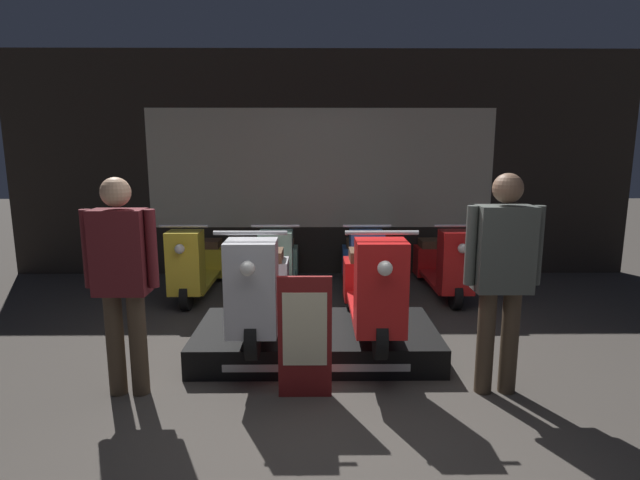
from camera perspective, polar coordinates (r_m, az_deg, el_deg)
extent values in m
plane|color=#423D38|center=(3.84, 0.71, -18.22)|extent=(30.00, 30.00, 0.00)
cube|color=#28231E|center=(7.28, 0.08, 8.55)|extent=(9.02, 0.08, 3.20)
cube|color=beige|center=(7.24, 0.09, 8.15)|extent=(4.96, 0.01, 1.70)
cube|color=black|center=(4.62, -0.43, -11.36)|extent=(2.15, 1.12, 0.25)
cube|color=silver|center=(4.11, -0.42, -14.44)|extent=(1.51, 0.01, 0.06)
cylinder|color=black|center=(3.90, -7.69, -10.92)|extent=(0.09, 0.35, 0.35)
cylinder|color=black|center=(5.20, -5.82, -5.40)|extent=(0.09, 0.35, 0.35)
cube|color=#BCBCC1|center=(4.55, -6.61, -7.85)|extent=(0.36, 1.27, 0.05)
cube|color=#BCBCC1|center=(3.80, -7.78, -5.44)|extent=(0.38, 0.32, 0.72)
cube|color=#BCBCC1|center=(5.15, -5.87, -4.50)|extent=(0.40, 0.37, 0.41)
cube|color=brown|center=(5.08, -5.93, -1.74)|extent=(0.29, 0.34, 0.11)
cylinder|color=silver|center=(3.70, -7.96, 0.81)|extent=(0.54, 0.03, 0.03)
sphere|color=white|center=(3.54, -8.30, -3.26)|extent=(0.11, 0.11, 0.11)
cylinder|color=black|center=(3.90, 6.85, -10.89)|extent=(0.09, 0.35, 0.35)
cylinder|color=black|center=(5.20, 4.93, -5.38)|extent=(0.09, 0.35, 0.35)
cube|color=red|center=(4.55, 5.74, -7.83)|extent=(0.36, 1.27, 0.05)
cube|color=red|center=(3.81, 6.92, -5.42)|extent=(0.38, 0.32, 0.72)
cube|color=red|center=(5.15, 4.97, -4.48)|extent=(0.40, 0.37, 0.41)
cube|color=brown|center=(5.08, 5.03, -1.72)|extent=(0.29, 0.34, 0.11)
cylinder|color=silver|center=(3.70, 7.08, 0.84)|extent=(0.54, 0.03, 0.03)
sphere|color=white|center=(3.54, 7.44, -3.23)|extent=(0.11, 0.11, 0.11)
cylinder|color=black|center=(5.98, -15.00, -6.10)|extent=(0.09, 0.35, 0.35)
cylinder|color=black|center=(7.27, -12.33, -3.04)|extent=(0.09, 0.35, 0.35)
cube|color=yellow|center=(6.62, -13.53, -4.48)|extent=(0.36, 1.27, 0.05)
cube|color=yellow|center=(5.91, -15.11, -2.50)|extent=(0.38, 0.32, 0.72)
cube|color=yellow|center=(7.22, -12.40, -2.38)|extent=(0.40, 0.37, 0.41)
cube|color=brown|center=(7.16, -12.49, -0.40)|extent=(0.29, 0.34, 0.11)
cylinder|color=silver|center=(5.82, -15.33, 1.54)|extent=(0.54, 0.03, 0.03)
sphere|color=white|center=(5.66, -15.75, -0.99)|extent=(0.11, 0.11, 0.11)
cylinder|color=black|center=(5.80, -5.00, -6.27)|extent=(0.09, 0.35, 0.35)
cylinder|color=black|center=(7.13, -4.15, -3.08)|extent=(0.09, 0.35, 0.35)
cube|color=#8EC6AD|center=(6.47, -4.53, -4.57)|extent=(0.36, 1.27, 0.05)
cube|color=#8EC6AD|center=(5.73, -5.04, -2.55)|extent=(0.38, 0.32, 0.72)
cube|color=#8EC6AD|center=(7.08, -4.17, -2.41)|extent=(0.40, 0.37, 0.41)
cube|color=brown|center=(7.02, -4.20, -0.40)|extent=(0.29, 0.34, 0.11)
cylinder|color=silver|center=(5.64, -5.11, 1.60)|extent=(0.54, 0.03, 0.03)
sphere|color=white|center=(5.48, -5.25, -1.00)|extent=(0.11, 0.11, 0.11)
cylinder|color=black|center=(5.82, 5.28, -6.24)|extent=(0.09, 0.35, 0.35)
cylinder|color=black|center=(7.14, 4.18, -3.07)|extent=(0.09, 0.35, 0.35)
cube|color=#386BBC|center=(6.48, 4.67, -4.55)|extent=(0.36, 1.27, 0.05)
cube|color=#386BBC|center=(5.74, 5.32, -2.53)|extent=(0.38, 0.32, 0.72)
cube|color=#386BBC|center=(7.09, 4.21, -2.40)|extent=(0.40, 0.37, 0.41)
cube|color=brown|center=(7.03, 4.24, -0.38)|extent=(0.29, 0.34, 0.11)
cylinder|color=silver|center=(5.66, 5.40, 1.62)|extent=(0.54, 0.03, 0.03)
sphere|color=white|center=(5.49, 5.58, -0.98)|extent=(0.11, 0.11, 0.11)
cylinder|color=black|center=(6.01, 15.20, -6.02)|extent=(0.09, 0.35, 0.35)
cylinder|color=black|center=(7.30, 12.32, -2.99)|extent=(0.09, 0.35, 0.35)
cube|color=red|center=(6.65, 13.61, -4.42)|extent=(0.36, 1.27, 0.05)
cube|color=red|center=(5.94, 15.31, -2.43)|extent=(0.38, 0.32, 0.72)
cube|color=red|center=(7.25, 12.39, -2.33)|extent=(0.40, 0.37, 0.41)
cube|color=brown|center=(7.19, 12.49, -0.36)|extent=(0.29, 0.34, 0.11)
cylinder|color=silver|center=(5.85, 15.53, 1.58)|extent=(0.54, 0.03, 0.03)
sphere|color=white|center=(5.69, 15.99, -0.93)|extent=(0.11, 0.11, 0.11)
cylinder|color=#473828|center=(4.12, -22.34, -10.95)|extent=(0.13, 0.13, 0.79)
cylinder|color=#473828|center=(4.06, -20.05, -11.11)|extent=(0.13, 0.13, 0.79)
cube|color=#5B191E|center=(3.90, -21.89, -1.29)|extent=(0.38, 0.21, 0.62)
cylinder|color=#5B191E|center=(3.98, -25.01, -0.92)|extent=(0.08, 0.08, 0.57)
cylinder|color=#5B191E|center=(3.81, -18.69, -0.94)|extent=(0.08, 0.08, 0.57)
sphere|color=tan|center=(3.84, -22.33, 5.09)|extent=(0.21, 0.21, 0.21)
cylinder|color=#473828|center=(4.04, 18.38, -11.01)|extent=(0.13, 0.13, 0.80)
cylinder|color=#473828|center=(4.10, 20.83, -10.84)|extent=(0.13, 0.13, 0.80)
cube|color=#474C47|center=(3.88, 20.26, -0.97)|extent=(0.41, 0.23, 0.63)
cylinder|color=#474C47|center=(3.79, 16.86, -0.62)|extent=(0.08, 0.08, 0.58)
cylinder|color=#474C47|center=(3.96, 23.57, -0.58)|extent=(0.08, 0.08, 0.58)
sphere|color=brown|center=(3.82, 20.68, 5.56)|extent=(0.22, 0.22, 0.22)
cube|color=maroon|center=(3.75, -1.74, -11.07)|extent=(0.40, 0.04, 0.93)
cube|color=beige|center=(3.71, -1.75, -10.19)|extent=(0.33, 0.01, 0.56)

